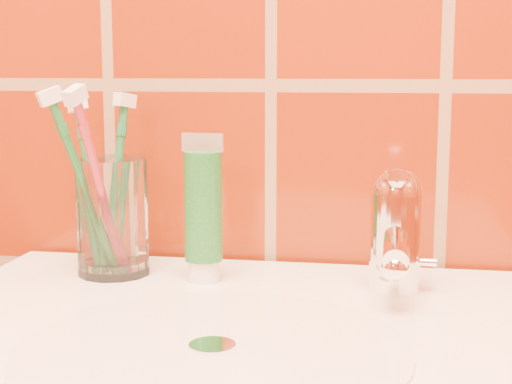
# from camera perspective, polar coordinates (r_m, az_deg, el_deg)

# --- Properties ---
(glass_tumbler) EXTENTS (0.09, 0.09, 0.12)m
(glass_tumbler) POSITION_cam_1_polar(r_m,az_deg,el_deg) (0.81, -10.35, -1.78)
(glass_tumbler) COLOR white
(glass_tumbler) RESTS_ON pedestal_sink
(toothpaste_tube) EXTENTS (0.04, 0.04, 0.15)m
(toothpaste_tube) POSITION_cam_1_polar(r_m,az_deg,el_deg) (0.77, -3.85, -1.53)
(toothpaste_tube) COLOR white
(toothpaste_tube) RESTS_ON pedestal_sink
(faucet) EXTENTS (0.05, 0.11, 0.12)m
(faucet) POSITION_cam_1_polar(r_m,az_deg,el_deg) (0.74, 10.11, -2.51)
(faucet) COLOR white
(faucet) RESTS_ON pedestal_sink
(toothbrush_0) EXTENTS (0.08, 0.16, 0.22)m
(toothbrush_0) POSITION_cam_1_polar(r_m,az_deg,el_deg) (0.78, -11.26, 0.35)
(toothbrush_0) COLOR #A92438
(toothbrush_0) RESTS_ON glass_tumbler
(toothbrush_1) EXTENTS (0.12, 0.11, 0.20)m
(toothbrush_1) POSITION_cam_1_polar(r_m,az_deg,el_deg) (0.82, -11.87, 0.40)
(toothbrush_1) COLOR #1F7739
(toothbrush_1) RESTS_ON glass_tumbler
(toothbrush_2) EXTENTS (0.07, 0.09, 0.20)m
(toothbrush_2) POSITION_cam_1_polar(r_m,az_deg,el_deg) (0.83, -10.12, 0.61)
(toothbrush_2) COLOR #207944
(toothbrush_2) RESTS_ON glass_tumbler
(toothbrush_3) EXTENTS (0.14, 0.13, 0.21)m
(toothbrush_3) POSITION_cam_1_polar(r_m,az_deg,el_deg) (0.79, -12.32, 0.39)
(toothbrush_3) COLOR #1C6A2F
(toothbrush_3) RESTS_ON glass_tumbler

